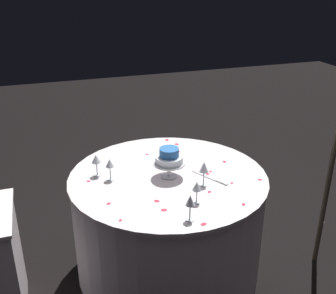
% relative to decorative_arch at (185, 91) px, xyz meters
% --- Properties ---
extents(ground_plane, '(12.00, 12.00, 0.00)m').
position_rel_decorative_arch_xyz_m(ground_plane, '(-0.00, -0.30, -1.46)').
color(ground_plane, black).
extents(decorative_arch, '(2.28, 0.06, 2.21)m').
position_rel_decorative_arch_xyz_m(decorative_arch, '(0.00, 0.00, 0.00)').
color(decorative_arch, '#473D2D').
rests_on(decorative_arch, ground).
extents(main_table, '(1.37, 1.37, 0.78)m').
position_rel_decorative_arch_xyz_m(main_table, '(-0.00, -0.30, -1.07)').
color(main_table, white).
rests_on(main_table, ground).
extents(tiered_cake, '(0.22, 0.22, 0.21)m').
position_rel_decorative_arch_xyz_m(tiered_cake, '(0.00, -0.28, -0.54)').
color(tiered_cake, silver).
rests_on(tiered_cake, main_table).
extents(wine_glass_0, '(0.06, 0.06, 0.17)m').
position_rel_decorative_arch_xyz_m(wine_glass_0, '(-0.18, -0.10, -0.55)').
color(wine_glass_0, silver).
rests_on(wine_glass_0, main_table).
extents(wine_glass_1, '(0.06, 0.06, 0.16)m').
position_rel_decorative_arch_xyz_m(wine_glass_1, '(0.06, 0.25, -0.56)').
color(wine_glass_1, silver).
rests_on(wine_glass_1, main_table).
extents(wine_glass_2, '(0.06, 0.06, 0.14)m').
position_rel_decorative_arch_xyz_m(wine_glass_2, '(-0.05, 0.09, -0.58)').
color(wine_glass_2, silver).
rests_on(wine_glass_2, main_table).
extents(wine_glass_3, '(0.06, 0.06, 0.16)m').
position_rel_decorative_arch_xyz_m(wine_glass_3, '(0.46, -0.46, -0.56)').
color(wine_glass_3, silver).
rests_on(wine_glass_3, main_table).
extents(wine_glass_4, '(0.06, 0.06, 0.15)m').
position_rel_decorative_arch_xyz_m(wine_glass_4, '(0.39, -0.37, -0.57)').
color(wine_glass_4, silver).
rests_on(wine_glass_4, main_table).
extents(cake_knife, '(0.15, 0.27, 0.01)m').
position_rel_decorative_arch_xyz_m(cake_knife, '(-0.27, -0.15, -0.68)').
color(cake_knife, silver).
rests_on(cake_knife, main_table).
extents(rose_petal_0, '(0.04, 0.04, 0.00)m').
position_rel_decorative_arch_xyz_m(rose_petal_0, '(-0.24, -0.79, -0.68)').
color(rose_petal_0, '#E02D47').
rests_on(rose_petal_0, main_table).
extents(rose_petal_1, '(0.04, 0.04, 0.00)m').
position_rel_decorative_arch_xyz_m(rose_petal_1, '(-0.13, -0.68, -0.68)').
color(rose_petal_1, '#E02D47').
rests_on(rose_petal_1, main_table).
extents(rose_petal_2, '(0.03, 0.04, 0.00)m').
position_rel_decorative_arch_xyz_m(rose_petal_2, '(-0.02, -0.59, -0.68)').
color(rose_petal_2, '#E02D47').
rests_on(rose_petal_2, main_table).
extents(rose_petal_3, '(0.03, 0.03, 0.00)m').
position_rel_decorative_arch_xyz_m(rose_petal_3, '(-0.03, -0.48, -0.68)').
color(rose_petal_3, '#E02D47').
rests_on(rose_petal_3, main_table).
extents(rose_petal_4, '(0.04, 0.03, 0.00)m').
position_rel_decorative_arch_xyz_m(rose_petal_4, '(-0.18, 0.00, -0.68)').
color(rose_petal_4, '#E02D47').
rests_on(rose_petal_4, main_table).
extents(rose_petal_5, '(0.04, 0.03, 0.00)m').
position_rel_decorative_arch_xyz_m(rose_petal_5, '(0.46, -0.06, -0.68)').
color(rose_petal_5, '#E02D47').
rests_on(rose_petal_5, main_table).
extents(rose_petal_6, '(0.03, 0.03, 0.00)m').
position_rel_decorative_arch_xyz_m(rose_petal_6, '(0.53, -0.39, -0.68)').
color(rose_petal_6, '#E02D47').
rests_on(rose_petal_6, main_table).
extents(rose_petal_7, '(0.03, 0.03, 0.00)m').
position_rel_decorative_arch_xyz_m(rose_petal_7, '(0.43, 0.14, -0.68)').
color(rose_petal_7, '#E02D47').
rests_on(rose_petal_7, main_table).
extents(rose_petal_8, '(0.03, 0.02, 0.00)m').
position_rel_decorative_arch_xyz_m(rose_petal_8, '(0.04, -0.68, -0.68)').
color(rose_petal_8, '#E02D47').
rests_on(rose_petal_8, main_table).
extents(rose_petal_9, '(0.03, 0.04, 0.00)m').
position_rel_decorative_arch_xyz_m(rose_petal_9, '(-0.19, -0.90, -0.68)').
color(rose_petal_9, '#E02D47').
rests_on(rose_petal_9, main_table).
extents(rose_petal_10, '(0.03, 0.03, 0.00)m').
position_rel_decorative_arch_xyz_m(rose_petal_10, '(-0.30, -0.25, -0.68)').
color(rose_petal_10, '#E02D47').
rests_on(rose_petal_10, main_table).
extents(rose_petal_11, '(0.04, 0.04, 0.00)m').
position_rel_decorative_arch_xyz_m(rose_petal_11, '(-0.18, -0.61, -0.68)').
color(rose_petal_11, '#E02D47').
rests_on(rose_petal_11, main_table).
extents(rose_petal_12, '(0.04, 0.03, 0.00)m').
position_rel_decorative_arch_xyz_m(rose_petal_12, '(0.16, 0.11, -0.68)').
color(rose_petal_12, '#E02D47').
rests_on(rose_petal_12, main_table).
extents(rose_petal_13, '(0.03, 0.04, 0.00)m').
position_rel_decorative_arch_xyz_m(rose_petal_13, '(-0.27, -0.23, -0.68)').
color(rose_petal_13, '#E02D47').
rests_on(rose_petal_13, main_table).
extents(rose_petal_14, '(0.02, 0.03, 0.00)m').
position_rel_decorative_arch_xyz_m(rose_petal_14, '(-0.04, -0.46, -0.68)').
color(rose_petal_14, '#E02D47').
rests_on(rose_petal_14, main_table).
extents(rose_petal_15, '(0.03, 0.04, 0.00)m').
position_rel_decorative_arch_xyz_m(rose_petal_15, '(-0.47, -0.37, -0.68)').
color(rose_petal_15, '#E02D47').
rests_on(rose_petal_15, main_table).
extents(rose_petal_16, '(0.04, 0.04, 0.00)m').
position_rel_decorative_arch_xyz_m(rose_petal_16, '(0.17, 0.00, -0.68)').
color(rose_petal_16, '#E02D47').
rests_on(rose_petal_16, main_table).
extents(rose_petal_17, '(0.03, 0.03, 0.00)m').
position_rel_decorative_arch_xyz_m(rose_petal_17, '(-0.37, -0.06, -0.68)').
color(rose_petal_17, '#E02D47').
rests_on(rose_petal_17, main_table).
extents(rose_petal_18, '(0.04, 0.04, 0.00)m').
position_rel_decorative_arch_xyz_m(rose_petal_18, '(-0.57, -0.04, -0.68)').
color(rose_petal_18, '#E02D47').
rests_on(rose_petal_18, main_table).
extents(rose_petal_19, '(0.03, 0.04, 0.00)m').
position_rel_decorative_arch_xyz_m(rose_petal_19, '(-0.31, 0.21, -0.68)').
color(rose_petal_19, '#E02D47').
rests_on(rose_petal_19, main_table).
extents(rose_petal_20, '(0.04, 0.03, 0.00)m').
position_rel_decorative_arch_xyz_m(rose_petal_20, '(-0.01, 0.32, -0.68)').
color(rose_petal_20, '#E02D47').
rests_on(rose_petal_20, main_table).
extents(rose_petal_21, '(0.04, 0.03, 0.00)m').
position_rel_decorative_arch_xyz_m(rose_petal_21, '(-0.20, -0.64, -0.68)').
color(rose_petal_21, '#E02D47').
rests_on(rose_petal_21, main_table).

